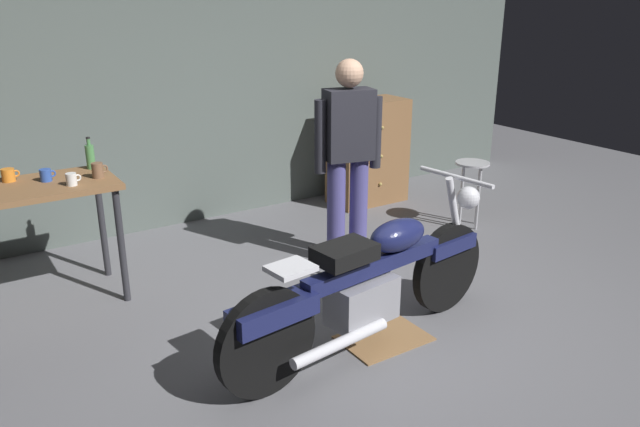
{
  "coord_description": "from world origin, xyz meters",
  "views": [
    {
      "loc": [
        -2.34,
        -2.81,
        2.14
      ],
      "look_at": [
        -0.06,
        0.7,
        0.65
      ],
      "focal_mm": 34.85,
      "sensor_mm": 36.0,
      "label": 1
    }
  ],
  "objects_px": {
    "wooden_dresser": "(368,152)",
    "mug_white_ceramic": "(72,179)",
    "motorcycle": "(370,282)",
    "mug_brown_stoneware": "(98,170)",
    "mug_blue_enamel": "(46,175)",
    "bottle": "(90,156)",
    "shop_stool": "(471,177)",
    "person_standing": "(348,154)",
    "mug_orange_travel": "(8,175)"
  },
  "relations": [
    {
      "from": "shop_stool",
      "to": "bottle",
      "type": "xyz_separation_m",
      "value": [
        -3.28,
        0.73,
        0.5
      ]
    },
    {
      "from": "person_standing",
      "to": "mug_orange_travel",
      "type": "bearing_deg",
      "value": -4.08
    },
    {
      "from": "mug_white_ceramic",
      "to": "mug_blue_enamel",
      "type": "bearing_deg",
      "value": 122.01
    },
    {
      "from": "wooden_dresser",
      "to": "mug_white_ceramic",
      "type": "bearing_deg",
      "value": -165.95
    },
    {
      "from": "person_standing",
      "to": "mug_blue_enamel",
      "type": "height_order",
      "value": "person_standing"
    },
    {
      "from": "wooden_dresser",
      "to": "mug_brown_stoneware",
      "type": "distance_m",
      "value": 3.04
    },
    {
      "from": "motorcycle",
      "to": "mug_brown_stoneware",
      "type": "distance_m",
      "value": 2.1
    },
    {
      "from": "bottle",
      "to": "mug_blue_enamel",
      "type": "bearing_deg",
      "value": -154.76
    },
    {
      "from": "wooden_dresser",
      "to": "mug_white_ceramic",
      "type": "height_order",
      "value": "wooden_dresser"
    },
    {
      "from": "wooden_dresser",
      "to": "mug_orange_travel",
      "type": "height_order",
      "value": "wooden_dresser"
    },
    {
      "from": "wooden_dresser",
      "to": "bottle",
      "type": "xyz_separation_m",
      "value": [
        -2.92,
        -0.42,
        0.45
      ]
    },
    {
      "from": "motorcycle",
      "to": "mug_orange_travel",
      "type": "distance_m",
      "value": 2.62
    },
    {
      "from": "wooden_dresser",
      "to": "person_standing",
      "type": "bearing_deg",
      "value": -133.12
    },
    {
      "from": "wooden_dresser",
      "to": "mug_blue_enamel",
      "type": "relative_size",
      "value": 10.13
    },
    {
      "from": "mug_white_ceramic",
      "to": "motorcycle",
      "type": "bearing_deg",
      "value": -48.87
    },
    {
      "from": "wooden_dresser",
      "to": "mug_blue_enamel",
      "type": "distance_m",
      "value": 3.34
    },
    {
      "from": "motorcycle",
      "to": "bottle",
      "type": "relative_size",
      "value": 9.05
    },
    {
      "from": "shop_stool",
      "to": "bottle",
      "type": "relative_size",
      "value": 2.66
    },
    {
      "from": "mug_orange_travel",
      "to": "mug_brown_stoneware",
      "type": "relative_size",
      "value": 1.05
    },
    {
      "from": "motorcycle",
      "to": "mug_orange_travel",
      "type": "bearing_deg",
      "value": 124.99
    },
    {
      "from": "mug_brown_stoneware",
      "to": "mug_white_ceramic",
      "type": "bearing_deg",
      "value": -154.77
    },
    {
      "from": "motorcycle",
      "to": "mug_blue_enamel",
      "type": "distance_m",
      "value": 2.38
    },
    {
      "from": "mug_white_ceramic",
      "to": "bottle",
      "type": "xyz_separation_m",
      "value": [
        0.22,
        0.37,
        0.05
      ]
    },
    {
      "from": "shop_stool",
      "to": "wooden_dresser",
      "type": "distance_m",
      "value": 1.21
    },
    {
      "from": "person_standing",
      "to": "mug_blue_enamel",
      "type": "distance_m",
      "value": 2.24
    },
    {
      "from": "mug_orange_travel",
      "to": "mug_blue_enamel",
      "type": "relative_size",
      "value": 1.11
    },
    {
      "from": "bottle",
      "to": "shop_stool",
      "type": "bearing_deg",
      "value": -12.56
    },
    {
      "from": "mug_white_ceramic",
      "to": "bottle",
      "type": "bearing_deg",
      "value": 59.2
    },
    {
      "from": "bottle",
      "to": "mug_orange_travel",
      "type": "bearing_deg",
      "value": -177.26
    },
    {
      "from": "mug_brown_stoneware",
      "to": "bottle",
      "type": "bearing_deg",
      "value": 86.13
    },
    {
      "from": "motorcycle",
      "to": "mug_blue_enamel",
      "type": "xyz_separation_m",
      "value": [
        -1.5,
        1.78,
        0.49
      ]
    },
    {
      "from": "mug_white_ceramic",
      "to": "person_standing",
      "type": "bearing_deg",
      "value": -10.73
    },
    {
      "from": "wooden_dresser",
      "to": "bottle",
      "type": "distance_m",
      "value": 2.98
    },
    {
      "from": "shop_stool",
      "to": "bottle",
      "type": "height_order",
      "value": "bottle"
    },
    {
      "from": "wooden_dresser",
      "to": "mug_brown_stoneware",
      "type": "height_order",
      "value": "wooden_dresser"
    },
    {
      "from": "mug_white_ceramic",
      "to": "bottle",
      "type": "height_order",
      "value": "bottle"
    },
    {
      "from": "person_standing",
      "to": "bottle",
      "type": "bearing_deg",
      "value": -9.63
    },
    {
      "from": "person_standing",
      "to": "mug_brown_stoneware",
      "type": "xyz_separation_m",
      "value": [
        -1.84,
        0.48,
        0.03
      ]
    },
    {
      "from": "mug_blue_enamel",
      "to": "mug_orange_travel",
      "type": "bearing_deg",
      "value": 148.26
    },
    {
      "from": "mug_blue_enamel",
      "to": "mug_brown_stoneware",
      "type": "height_order",
      "value": "mug_brown_stoneware"
    },
    {
      "from": "bottle",
      "to": "motorcycle",
      "type": "bearing_deg",
      "value": -59.23
    },
    {
      "from": "mug_brown_stoneware",
      "to": "wooden_dresser",
      "type": "bearing_deg",
      "value": 13.24
    },
    {
      "from": "motorcycle",
      "to": "person_standing",
      "type": "height_order",
      "value": "person_standing"
    },
    {
      "from": "wooden_dresser",
      "to": "mug_orange_travel",
      "type": "distance_m",
      "value": 3.53
    },
    {
      "from": "mug_orange_travel",
      "to": "bottle",
      "type": "distance_m",
      "value": 0.57
    },
    {
      "from": "shop_stool",
      "to": "mug_white_ceramic",
      "type": "xyz_separation_m",
      "value": [
        -3.5,
        0.36,
        0.44
      ]
    },
    {
      "from": "mug_white_ceramic",
      "to": "shop_stool",
      "type": "bearing_deg",
      "value": -5.94
    },
    {
      "from": "wooden_dresser",
      "to": "mug_white_ceramic",
      "type": "distance_m",
      "value": 3.26
    },
    {
      "from": "person_standing",
      "to": "bottle",
      "type": "xyz_separation_m",
      "value": [
        -1.82,
        0.75,
        0.07
      ]
    },
    {
      "from": "shop_stool",
      "to": "person_standing",
      "type": "bearing_deg",
      "value": -179.12
    }
  ]
}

